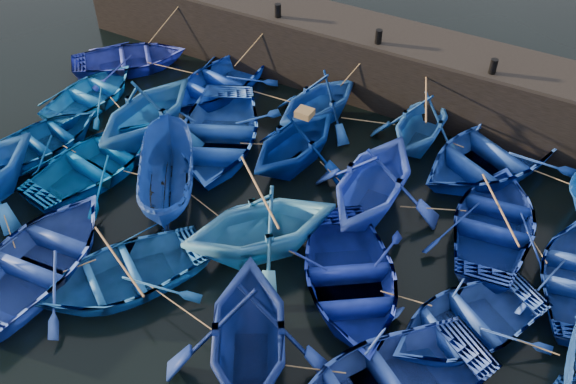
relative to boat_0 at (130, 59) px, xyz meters
The scene contains 29 objects.
ground 12.02m from the boat_0, 37.38° to the right, with size 120.00×120.00×0.00m, color black.
quay_wall 10.10m from the boat_0, 18.59° to the left, with size 26.00×2.50×2.50m, color black.
quay_top 10.28m from the boat_0, 18.59° to the left, with size 26.00×2.50×0.12m, color black.
bollard_1 6.47m from the boat_0, 22.61° to the left, with size 0.24×0.24×0.50m, color black.
bollard_2 10.11m from the boat_0, 13.60° to the left, with size 0.24×0.24×0.50m, color black.
bollard_3 13.95m from the boat_0, ahead, with size 0.24×0.24×0.50m, color black.
boat_0 is the anchor object (origin of this frame).
boat_1 4.06m from the boat_0, ahead, with size 3.42×4.79×0.99m, color #0D33A9.
boat_2 8.32m from the boat_0, ahead, with size 3.33×3.86×2.03m, color #124193.
boat_3 11.96m from the boat_0, ahead, with size 3.27×3.80×2.00m, color blue.
boat_4 14.40m from the boat_0, ahead, with size 4.16×5.81×1.21m, color #163B9D.
boat_6 2.62m from the boat_0, 82.21° to the right, with size 2.98×4.16×0.86m, color blue.
boat_7 4.94m from the boat_0, 42.42° to the right, with size 3.94×4.57×2.41m, color #1A59A0.
boat_8 6.52m from the boat_0, 23.56° to the right, with size 4.07×5.69×1.18m, color blue.
boat_9 9.03m from the boat_0, 13.84° to the right, with size 3.49×4.05×2.13m, color navy.
boat_10 12.17m from the boat_0, 13.69° to the right, with size 4.06×4.71×2.48m, color blue.
boat_11 15.52m from the boat_0, ahead, with size 3.56×4.98×1.03m, color navy.
boat_13 5.66m from the boat_0, 80.74° to the right, with size 3.03×4.24×0.88m, color navy.
boat_14 6.56m from the boat_0, 59.57° to the right, with size 3.57×5.00×1.04m, color #0259B3.
boat_15 8.18m from the boat_0, 42.26° to the right, with size 1.70×4.50×1.74m, color navy.
boat_16 11.53m from the boat_0, 31.81° to the right, with size 3.89×4.51×2.38m, color #3682D5.
boat_17 13.98m from the boat_0, 26.06° to the right, with size 3.76×5.26×1.09m, color navy.
boat_18 16.78m from the boat_0, 20.74° to the right, with size 3.21×4.49×0.93m, color #1C4094.
boat_21 10.84m from the boat_0, 63.43° to the right, with size 3.86×5.40×1.12m, color #2342A1.
boat_22 11.41m from the boat_0, 51.44° to the right, with size 3.40×4.75×0.98m, color #145095.
boat_23 14.74m from the boat_0, 39.30° to the right, with size 4.05×4.69×2.47m, color navy.
wooden_crate 9.47m from the boat_0, 13.40° to the right, with size 0.51×0.46×0.22m, color olive.
mooring_ropes 9.76m from the boat_0, 14.12° to the right, with size 18.10×11.94×2.10m.
loose_oars 11.82m from the boat_0, 20.13° to the right, with size 10.52×11.91×1.45m.
Camera 1 is at (7.01, -9.34, 13.69)m, focal length 40.00 mm.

